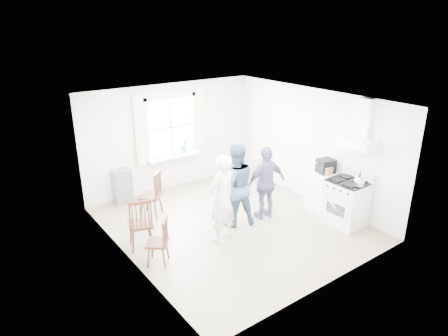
# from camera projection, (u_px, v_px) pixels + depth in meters

# --- Properties ---
(room_shell) EXTENTS (4.62, 5.12, 2.64)m
(room_shell) POSITION_uv_depth(u_px,v_px,m) (233.00, 165.00, 7.87)
(room_shell) COLOR gray
(room_shell) RESTS_ON ground
(window_assembly) EXTENTS (1.88, 0.24, 1.70)m
(window_assembly) POSITION_uv_depth(u_px,v_px,m) (171.00, 131.00, 9.66)
(window_assembly) COLOR white
(window_assembly) RESTS_ON room_shell
(range_hood) EXTENTS (0.45, 0.76, 0.94)m
(range_hood) POSITION_uv_depth(u_px,v_px,m) (359.00, 134.00, 7.78)
(range_hood) COLOR white
(range_hood) RESTS_ON room_shell
(shelf_unit) EXTENTS (0.40, 0.30, 0.80)m
(shelf_unit) POSITION_uv_depth(u_px,v_px,m) (123.00, 186.00, 9.17)
(shelf_unit) COLOR gray
(shelf_unit) RESTS_ON ground
(gas_stove) EXTENTS (0.68, 0.76, 1.12)m
(gas_stove) POSITION_uv_depth(u_px,v_px,m) (346.00, 202.00, 8.19)
(gas_stove) COLOR silver
(gas_stove) RESTS_ON ground
(kettle) EXTENTS (0.21, 0.21, 0.30)m
(kettle) POSITION_uv_depth(u_px,v_px,m) (359.00, 181.00, 7.74)
(kettle) COLOR silver
(kettle) RESTS_ON gas_stove
(low_cabinet) EXTENTS (0.50, 0.55, 0.90)m
(low_cabinet) POSITION_uv_depth(u_px,v_px,m) (322.00, 191.00, 8.77)
(low_cabinet) COLOR white
(low_cabinet) RESTS_ON ground
(stereo_stack) EXTENTS (0.40, 0.38, 0.30)m
(stereo_stack) POSITION_uv_depth(u_px,v_px,m) (326.00, 166.00, 8.56)
(stereo_stack) COLOR black
(stereo_stack) RESTS_ON low_cabinet
(cardboard_box) EXTENTS (0.29, 0.23, 0.17)m
(cardboard_box) POSITION_uv_depth(u_px,v_px,m) (328.00, 170.00, 8.50)
(cardboard_box) COLOR #9B714B
(cardboard_box) RESTS_ON low_cabinet
(windsor_chair_a) EXTENTS (0.60, 0.60, 1.03)m
(windsor_chair_a) POSITION_uv_depth(u_px,v_px,m) (155.00, 189.00, 8.44)
(windsor_chair_a) COLOR #3F1E14
(windsor_chair_a) RESTS_ON ground
(windsor_chair_b) EXTENTS (0.54, 0.53, 1.03)m
(windsor_chair_b) POSITION_uv_depth(u_px,v_px,m) (141.00, 219.00, 7.18)
(windsor_chair_b) COLOR #3F1E14
(windsor_chair_b) RESTS_ON ground
(windsor_chair_c) EXTENTS (0.51, 0.51, 0.87)m
(windsor_chair_c) POSITION_uv_depth(u_px,v_px,m) (162.00, 236.00, 6.81)
(windsor_chair_c) COLOR #3F1E14
(windsor_chair_c) RESTS_ON ground
(person_left) EXTENTS (0.75, 0.75, 1.73)m
(person_left) POSITION_uv_depth(u_px,v_px,m) (222.00, 199.00, 7.43)
(person_left) COLOR white
(person_left) RESTS_ON ground
(person_mid) EXTENTS (1.07, 1.07, 1.74)m
(person_mid) POSITION_uv_depth(u_px,v_px,m) (235.00, 185.00, 8.03)
(person_mid) COLOR #3F5676
(person_mid) RESTS_ON ground
(person_right) EXTENTS (1.02, 1.02, 1.59)m
(person_right) POSITION_uv_depth(u_px,v_px,m) (266.00, 183.00, 8.33)
(person_right) COLOR navy
(person_right) RESTS_ON ground
(potted_plant) EXTENTS (0.25, 0.25, 0.37)m
(potted_plant) POSITION_uv_depth(u_px,v_px,m) (184.00, 147.00, 9.90)
(potted_plant) COLOR #377B37
(potted_plant) RESTS_ON window_assembly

